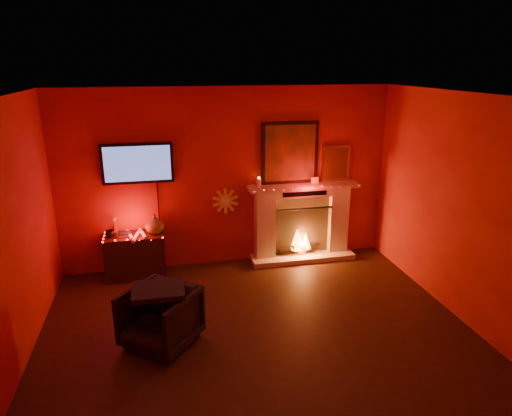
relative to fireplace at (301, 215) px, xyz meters
The scene contains 6 objects.
room 2.72m from the fireplace, 115.53° to the right, with size 5.00×5.00×5.00m.
fireplace is the anchor object (origin of this frame).
tv 2.61m from the fireplace, behind, with size 1.00×0.07×1.24m.
sunburst_clock 1.23m from the fireplace, behind, with size 0.40×0.03×0.40m.
console_table 2.57m from the fireplace, behind, with size 0.86×0.55×0.93m.
armchair 3.00m from the fireplace, 138.94° to the right, with size 0.71×0.73×0.66m, color black.
Camera 1 is at (-1.01, -4.10, 3.03)m, focal length 32.00 mm.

